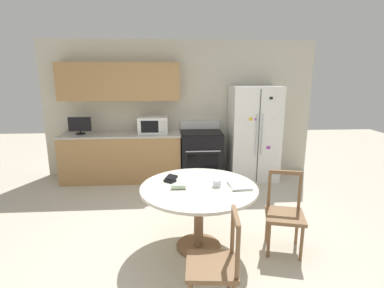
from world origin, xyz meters
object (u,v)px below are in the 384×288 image
candle_glass (217,184)px  oven_range (201,155)px  refrigerator (253,133)px  wallet (171,179)px  microwave (153,125)px  dining_chair_right (284,214)px  dining_chair_near (215,266)px  countertop_tv (80,125)px

candle_glass → oven_range: bearing=88.7°
refrigerator → wallet: size_ratio=10.16×
refrigerator → candle_glass: 2.55m
microwave → wallet: size_ratio=3.11×
microwave → dining_chair_right: size_ratio=0.60×
dining_chair_right → dining_chair_near: bearing=58.0°
oven_range → wallet: oven_range is taller
countertop_tv → candle_glass: 3.22m
countertop_tv → dining_chair_right: size_ratio=0.44×
countertop_tv → wallet: size_ratio=2.31×
oven_range → countertop_tv: bearing=179.8°
dining_chair_near → candle_glass: dining_chair_near is taller
candle_glass → dining_chair_near: bearing=-99.0°
dining_chair_near → wallet: size_ratio=5.20×
dining_chair_near → wallet: 1.26m
countertop_tv → wallet: 2.74m
refrigerator → countertop_tv: bearing=179.3°
countertop_tv → wallet: (1.65, -2.17, -0.29)m
microwave → countertop_tv: bearing=-178.9°
refrigerator → oven_range: refrigerator is taller
dining_chair_right → oven_range: bearing=-59.2°
dining_chair_near → oven_range: bearing=1.5°
countertop_tv → dining_chair_near: (2.02, -3.33, -0.64)m
countertop_tv → dining_chair_right: countertop_tv is taller
countertop_tv → candle_glass: size_ratio=4.35×
microwave → dining_chair_right: microwave is taller
microwave → candle_glass: bearing=-70.5°
refrigerator → wallet: 2.64m
dining_chair_right → candle_glass: size_ratio=9.77×
dining_chair_near → microwave: bearing=16.7°
dining_chair_near → wallet: bearing=22.5°
dining_chair_right → refrigerator: bearing=-81.9°
microwave → dining_chair_right: bearing=-57.0°
refrigerator → dining_chair_right: refrigerator is taller
countertop_tv → microwave: bearing=1.1°
oven_range → dining_chair_near: size_ratio=1.20×
microwave → oven_range: bearing=-2.1°
oven_range → dining_chair_right: 2.55m
microwave → wallet: (0.33, -2.19, -0.27)m
refrigerator → dining_chair_right: size_ratio=1.95×
dining_chair_right → wallet: bearing=1.8°
dining_chair_near → candle_glass: (0.15, 0.96, 0.35)m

